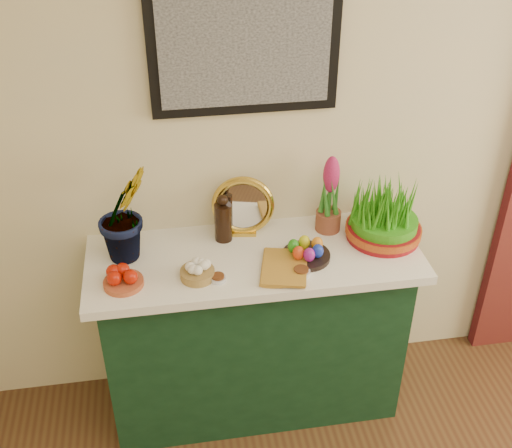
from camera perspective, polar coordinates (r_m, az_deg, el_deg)
The scene contains 13 objects.
sideboard at distance 2.99m, azimuth -0.15°, elevation -9.81°, with size 1.30×0.45×0.85m, color #153A20.
tablecloth at distance 2.71m, azimuth -0.17°, elevation -2.95°, with size 1.40×0.55×0.04m, color white.
hyacinth_green at distance 2.59m, azimuth -11.76°, elevation 2.17°, with size 0.27×0.23×0.55m, color #308025.
apple_bowl at distance 2.56m, azimuth -11.74°, elevation -4.75°, with size 0.21×0.21×0.08m.
garlic_basket at distance 2.55m, azimuth -5.24°, elevation -4.20°, with size 0.14×0.14×0.08m.
vinegar_cruet at distance 2.73m, azimuth -2.94°, elevation 0.35°, with size 0.08×0.08×0.22m.
mirror at distance 2.75m, azimuth -1.16°, elevation 1.56°, with size 0.28×0.10×0.27m.
book at distance 2.59m, azimuth 0.50°, elevation -3.77°, with size 0.16×0.24×0.03m, color #B37F27.
spice_dish_left at distance 2.55m, azimuth -3.39°, elevation -4.82°, with size 0.06×0.06×0.03m.
spice_dish_right at distance 2.58m, azimuth 4.04°, elevation -4.27°, with size 0.07×0.07×0.03m.
egg_plate at distance 2.65m, azimuth 4.50°, elevation -2.50°, with size 0.24×0.24×0.08m.
hyacinth_pink at distance 2.77m, azimuth 6.57°, elevation 2.34°, with size 0.11×0.11×0.36m.
wheatgrass_sabzeh at distance 2.78m, azimuth 11.42°, elevation 0.85°, with size 0.33×0.33×0.27m.
Camera 1 is at (-0.76, -0.14, 2.48)m, focal length 45.00 mm.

